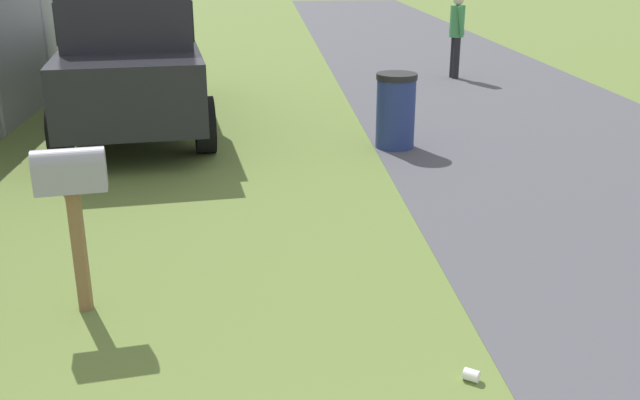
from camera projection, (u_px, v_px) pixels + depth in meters
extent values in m
cube|color=brown|center=(80.00, 251.00, 5.44)|extent=(0.09, 0.09, 0.97)
cube|color=gray|center=(71.00, 176.00, 5.24)|extent=(0.28, 0.54, 0.22)
cylinder|color=gray|center=(69.00, 162.00, 5.20)|extent=(0.28, 0.54, 0.20)
cube|color=red|center=(73.00, 163.00, 5.32)|extent=(0.02, 0.04, 0.18)
cube|color=black|center=(134.00, 68.00, 10.98)|extent=(5.75, 2.60, 0.90)
cube|color=black|center=(128.00, 16.00, 10.09)|extent=(2.10, 1.95, 0.76)
cube|color=black|center=(128.00, 16.00, 10.09)|extent=(2.05, 1.98, 0.53)
cube|color=black|center=(185.00, 24.00, 12.11)|extent=(2.87, 0.48, 0.12)
cube|color=black|center=(79.00, 27.00, 11.76)|extent=(2.87, 0.48, 0.12)
cylinder|color=black|center=(205.00, 125.00, 9.66)|extent=(0.79, 0.36, 0.76)
cylinder|color=black|center=(60.00, 132.00, 9.28)|extent=(0.79, 0.36, 0.76)
cylinder|color=black|center=(191.00, 78.00, 13.03)|extent=(0.79, 0.36, 0.76)
cylinder|color=black|center=(84.00, 82.00, 12.65)|extent=(0.79, 0.36, 0.76)
cylinder|color=navy|center=(396.00, 114.00, 9.86)|extent=(0.53, 0.53, 0.95)
cylinder|color=black|center=(397.00, 76.00, 9.69)|extent=(0.56, 0.56, 0.08)
cylinder|color=black|center=(454.00, 57.00, 15.06)|extent=(0.14, 0.14, 0.85)
cylinder|color=black|center=(456.00, 58.00, 14.93)|extent=(0.14, 0.14, 0.85)
cylinder|color=#3F8C4C|center=(457.00, 21.00, 14.74)|extent=(0.30, 0.30, 0.64)
cylinder|color=#3F8C4C|center=(454.00, 19.00, 14.92)|extent=(0.09, 0.17, 0.58)
cylinder|color=#3F8C4C|center=(461.00, 21.00, 14.55)|extent=(0.09, 0.17, 0.58)
cylinder|color=#9EA3A8|center=(46.00, 45.00, 12.72)|extent=(0.07, 0.07, 1.94)
cylinder|color=#9EA3A8|center=(81.00, 29.00, 15.19)|extent=(0.07, 0.07, 1.94)
cylinder|color=#9EA3A8|center=(106.00, 17.00, 17.66)|extent=(0.07, 0.07, 1.94)
cylinder|color=white|center=(472.00, 375.00, 4.67)|extent=(0.12, 0.13, 0.08)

